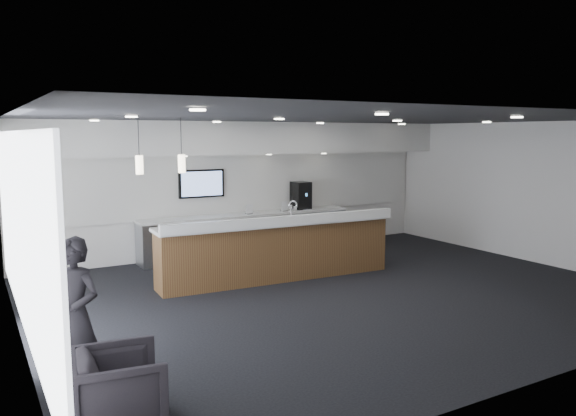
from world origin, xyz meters
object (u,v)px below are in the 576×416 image
coffee_machine (301,195)px  armchair (119,390)px  lounge_guest (75,315)px  service_counter (277,249)px

coffee_machine → armchair: bearing=-133.7°
coffee_machine → lounge_guest: bearing=-139.7°
lounge_guest → armchair: bearing=-29.6°
armchair → coffee_machine: bearing=-35.1°
service_counter → lounge_guest: 5.09m
coffee_machine → armchair: coffee_machine is taller
coffee_machine → lounge_guest: 8.07m
coffee_machine → armchair: (-5.84, -6.36, -0.90)m
armchair → lounge_guest: lounge_guest is taller
coffee_machine → service_counter: bearing=-130.8°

